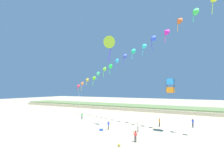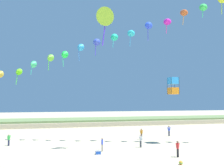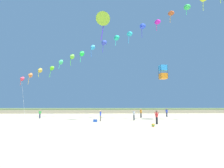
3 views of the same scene
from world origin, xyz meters
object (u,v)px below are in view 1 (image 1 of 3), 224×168
at_px(beach_ball, 119,145).
at_px(person_far_center, 108,125).
at_px(person_near_right, 193,122).
at_px(person_near_left, 82,116).
at_px(beach_cooler, 101,130).
at_px(person_far_right, 159,122).
at_px(person_mid_center, 138,126).
at_px(large_kite_mid_trail, 110,42).
at_px(large_kite_low_lead, 170,86).
at_px(person_far_left, 135,135).

bearing_deg(beach_ball, person_far_center, 127.94).
bearing_deg(person_far_center, person_near_right, 34.45).
height_order(person_near_left, beach_ball, person_near_left).
height_order(person_near_right, beach_cooler, person_near_right).
bearing_deg(beach_cooler, person_far_right, 44.75).
xyz_separation_m(person_mid_center, person_far_right, (2.41, 5.88, 0.03)).
bearing_deg(large_kite_mid_trail, beach_cooler, -123.62).
height_order(person_near_left, person_mid_center, person_mid_center).
relative_size(person_far_right, beach_ball, 4.73).
distance_m(person_near_left, person_near_right, 25.27).
height_order(person_far_right, beach_ball, person_far_right).
relative_size(large_kite_low_lead, beach_cooler, 4.17).
distance_m(person_far_right, beach_ball, 14.83).
relative_size(person_mid_center, large_kite_mid_trail, 0.34).
bearing_deg(person_far_center, person_near_left, 150.08).
distance_m(person_near_right, large_kite_low_lead, 10.45).
bearing_deg(person_near_right, large_kite_low_lead, -112.65).
relative_size(person_far_left, large_kite_low_lead, 0.72).
xyz_separation_m(person_near_right, person_far_left, (-6.54, -14.30, -0.02)).
xyz_separation_m(beach_cooler, beach_ball, (6.67, -6.27, -0.03)).
relative_size(large_kite_mid_trail, beach_cooler, 8.56).
bearing_deg(large_kite_low_lead, person_near_right, 67.35).
relative_size(person_near_right, large_kite_low_lead, 0.73).
bearing_deg(large_kite_mid_trail, person_mid_center, 12.04).
distance_m(person_far_right, large_kite_mid_trail, 18.55).
height_order(person_near_right, beach_ball, person_near_right).
xyz_separation_m(person_mid_center, beach_ball, (0.58, -8.82, -0.78)).
height_order(person_near_right, large_kite_mid_trail, large_kite_mid_trail).
distance_m(person_near_left, beach_ball, 22.38).
relative_size(person_mid_center, beach_cooler, 2.89).
height_order(large_kite_mid_trail, beach_ball, large_kite_mid_trail).
height_order(person_mid_center, beach_cooler, person_mid_center).
height_order(person_far_center, large_kite_low_lead, large_kite_low_lead).
bearing_deg(person_mid_center, beach_cooler, -157.28).
relative_size(person_far_left, beach_ball, 4.77).
height_order(large_kite_mid_trail, beach_cooler, large_kite_mid_trail).
xyz_separation_m(person_far_left, large_kite_low_lead, (3.59, 7.23, 7.14)).
bearing_deg(large_kite_mid_trail, person_far_right, 42.78).
xyz_separation_m(person_near_left, person_near_right, (25.11, 2.86, 0.10)).
distance_m(person_near_left, person_far_right, 19.15).
height_order(person_far_left, person_far_right, person_far_left).
bearing_deg(person_near_right, large_kite_mid_trail, -145.44).
bearing_deg(person_far_right, beach_ball, -97.10).
xyz_separation_m(person_near_right, large_kite_low_lead, (-2.95, -7.07, 7.12)).
bearing_deg(person_near_left, person_mid_center, -17.70).
bearing_deg(beach_cooler, person_mid_center, 22.72).
bearing_deg(large_kite_low_lead, person_far_right, 122.47).
distance_m(person_near_right, person_far_center, 16.64).
relative_size(person_mid_center, person_far_center, 1.03).
bearing_deg(person_mid_center, person_far_center, -167.26).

